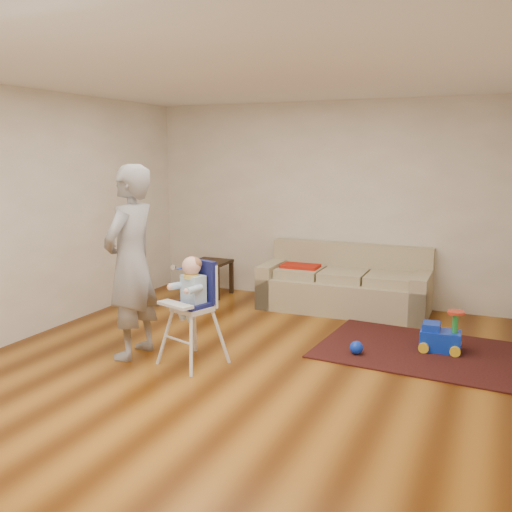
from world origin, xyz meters
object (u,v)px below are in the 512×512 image
at_px(side_table, 211,278).
at_px(high_chair, 192,312).
at_px(ride_on_toy, 441,330).
at_px(sofa, 344,279).
at_px(toy_ball, 356,348).
at_px(adult, 131,262).

distance_m(side_table, high_chair, 2.72).
height_order(ride_on_toy, high_chair, high_chair).
height_order(sofa, toy_ball, sofa).
bearing_deg(toy_ball, sofa, 109.58).
xyz_separation_m(side_table, toy_ball, (2.53, -1.62, -0.17)).
bearing_deg(side_table, sofa, -0.30).
xyz_separation_m(sofa, toy_ball, (0.57, -1.60, -0.33)).
distance_m(sofa, ride_on_toy, 1.77).
xyz_separation_m(high_chair, adult, (-0.66, -0.04, 0.44)).
distance_m(high_chair, adult, 0.80).
bearing_deg(sofa, side_table, 178.69).
distance_m(side_table, adult, 2.65).
relative_size(side_table, high_chair, 0.47).
relative_size(sofa, adult, 1.13).
distance_m(side_table, ride_on_toy, 3.49).
bearing_deg(adult, toy_ball, 112.64).
xyz_separation_m(ride_on_toy, adult, (-2.82, -1.35, 0.72)).
height_order(side_table, toy_ball, side_table).
bearing_deg(adult, ride_on_toy, 114.74).
relative_size(ride_on_toy, high_chair, 0.41).
bearing_deg(toy_ball, side_table, 147.43).
xyz_separation_m(sofa, adult, (-1.49, -2.50, 0.54)).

